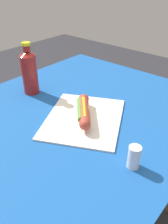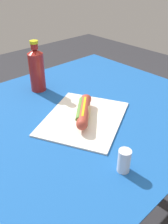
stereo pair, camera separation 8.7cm
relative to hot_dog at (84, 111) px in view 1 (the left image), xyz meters
The scene contains 5 objects.
dining_table 0.18m from the hot_dog, 135.56° to the left, with size 1.22×0.90×0.73m.
paper_wrapper 0.03m from the hot_dog, 47.24° to the right, with size 0.33×0.27×0.01m, color silver.
hot_dog is the anchor object (origin of this frame).
soda_bottle 0.32m from the hot_dog, 87.72° to the left, with size 0.07×0.07×0.22m.
salt_shaker 0.28m from the hot_dog, 109.58° to the right, with size 0.04×0.04×0.07m, color silver.
Camera 1 is at (-0.50, -0.54, 1.23)m, focal length 38.20 mm.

